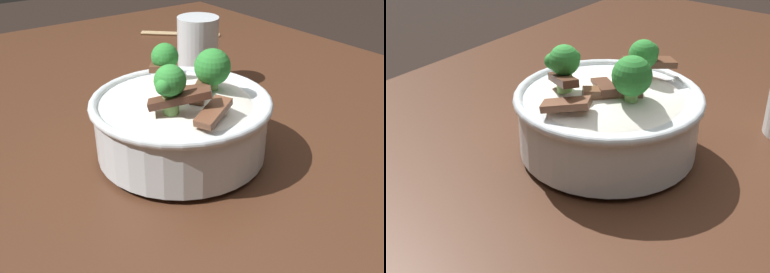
# 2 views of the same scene
# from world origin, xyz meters

# --- Properties ---
(dining_table) EXTENTS (1.47, 1.07, 0.80)m
(dining_table) POSITION_xyz_m (0.00, 0.00, 0.69)
(dining_table) COLOR #472819
(dining_table) RESTS_ON ground
(rice_bowl) EXTENTS (0.24, 0.24, 0.15)m
(rice_bowl) POSITION_xyz_m (-0.04, 0.09, 0.86)
(rice_bowl) COLOR silver
(rice_bowl) RESTS_ON dining_table
(drinking_glass) EXTENTS (0.08, 0.08, 0.13)m
(drinking_glass) POSITION_xyz_m (0.16, -0.09, 0.86)
(drinking_glass) COLOR white
(drinking_glass) RESTS_ON dining_table
(chopsticks_pair) EXTENTS (0.15, 0.16, 0.01)m
(chopsticks_pair) POSITION_xyz_m (0.45, -0.25, 0.81)
(chopsticks_pair) COLOR tan
(chopsticks_pair) RESTS_ON dining_table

